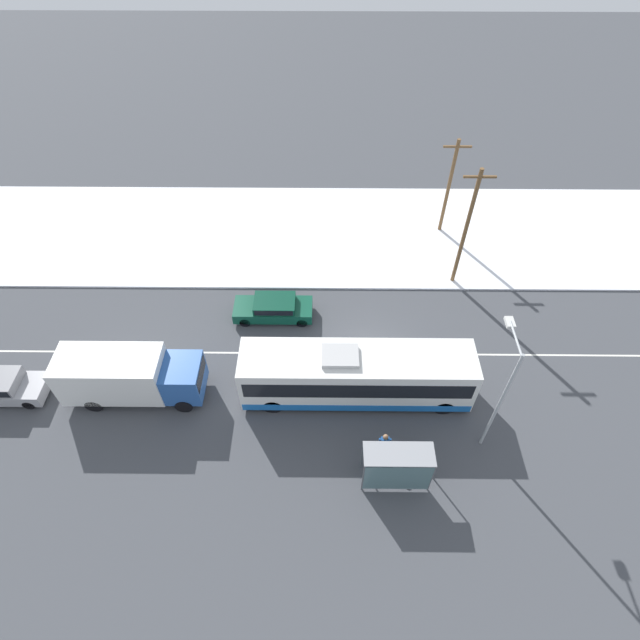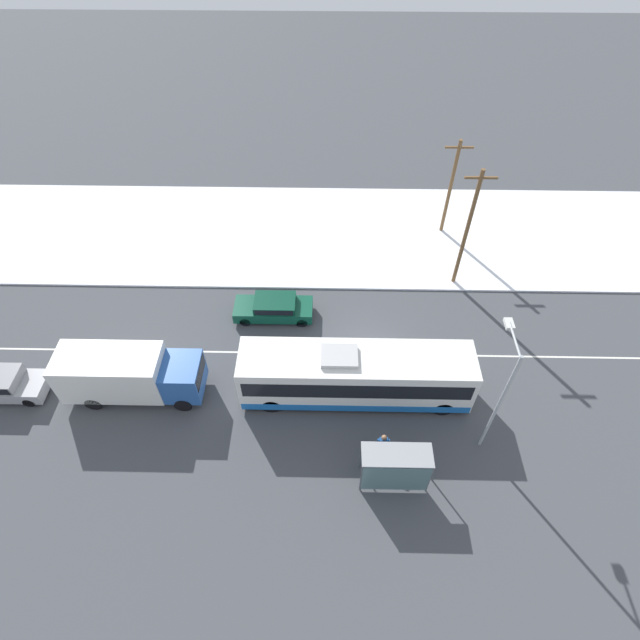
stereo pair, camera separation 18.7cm
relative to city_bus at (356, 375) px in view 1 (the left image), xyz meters
name	(u,v)px [view 1 (the left image)]	position (x,y,z in m)	size (l,w,h in m)	color
ground_plane	(367,354)	(0.79, 2.67, -1.62)	(120.00, 120.00, 0.00)	#424449
snow_lot	(359,234)	(0.79, 13.56, -1.56)	(80.00, 11.31, 0.12)	white
lane_marking_center	(367,354)	(0.79, 2.67, -1.62)	(60.00, 0.12, 0.00)	silver
city_bus	(356,375)	(0.00, 0.00, 0.00)	(11.77, 2.57, 3.32)	white
box_truck	(128,375)	(-11.64, -0.14, 0.03)	(7.19, 2.30, 2.97)	silver
sedan_car	(274,307)	(-4.68, 5.55, -0.87)	(4.69, 1.80, 1.36)	#0F4733
parked_car_near_truck	(0,386)	(-18.57, -0.28, -0.79)	(4.60, 1.80, 1.52)	#9E9EA3
pedestrian_at_stop	(385,442)	(1.23, -3.45, -0.61)	(0.59, 0.26, 1.65)	#23232D
bus_shelter	(398,467)	(1.64, -5.01, 0.06)	(3.13, 1.20, 2.40)	gray
streetlamp	(503,384)	(6.12, -2.44, 2.81)	(0.36, 2.27, 7.03)	#9EA3A8
utility_pole_roadside	(466,228)	(6.65, 8.74, 2.67)	(1.80, 0.24, 8.20)	brown
utility_pole_snowlot	(449,186)	(6.63, 14.06, 2.07)	(1.80, 0.24, 7.03)	brown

